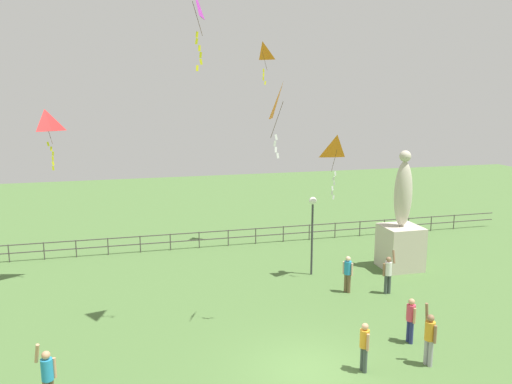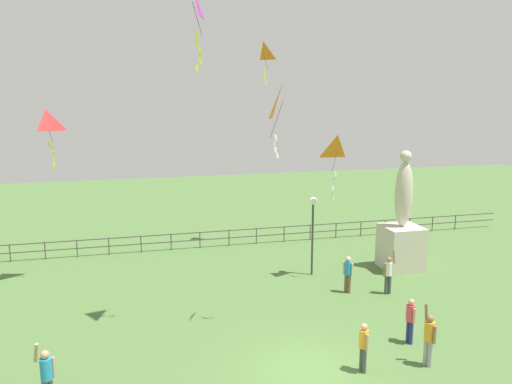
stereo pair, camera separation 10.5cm
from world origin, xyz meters
name	(u,v)px [view 1 (the left image)]	position (x,y,z in m)	size (l,w,h in m)	color
ground_plane	(310,371)	(0.00, 0.00, 0.00)	(80.00, 80.00, 0.00)	#4C7038
statue_monument	(401,234)	(7.79, 8.07, 1.78)	(1.84, 1.84, 5.94)	beige
lamppost	(312,218)	(3.18, 8.31, 2.84)	(0.36, 0.36, 3.84)	#38383D
person_0	(388,272)	(5.54, 5.18, 0.99)	(0.51, 0.33, 1.97)	#3F4C47
person_1	(364,344)	(1.63, -0.44, 0.93)	(0.30, 0.49, 1.62)	#3F4C47
person_2	(348,272)	(3.89, 5.76, 0.95)	(0.34, 0.41, 1.66)	brown
person_3	(411,317)	(4.06, 0.90, 0.94)	(0.30, 0.49, 1.64)	navy
person_4	(47,375)	(-7.70, -0.04, 1.02)	(0.54, 0.38, 2.03)	brown
person_5	(430,336)	(3.81, -0.62, 1.02)	(0.32, 0.54, 2.04)	#99999E
kite_0	(193,6)	(-2.91, 3.93, 11.51)	(0.59, 0.85, 2.82)	#B22DB2
kite_1	(283,104)	(0.06, 3.30, 8.28)	(0.76, 0.86, 2.65)	orange
kite_2	(46,124)	(-8.68, 10.62, 7.31)	(1.15, 1.01, 2.66)	red
kite_3	(262,53)	(2.12, 13.54, 10.77)	(0.94, 0.93, 2.22)	orange
kite_4	(337,152)	(3.80, 7.10, 6.08)	(0.96, 1.17, 2.90)	orange
waterfront_railing	(217,236)	(-0.41, 14.00, 0.63)	(36.04, 0.06, 0.95)	#4C4742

